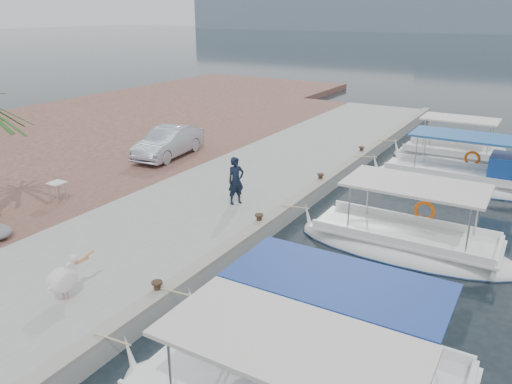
% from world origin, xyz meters
% --- Properties ---
extents(ground, '(400.00, 400.00, 0.00)m').
position_xyz_m(ground, '(0.00, 0.00, 0.00)').
color(ground, black).
rests_on(ground, ground).
extents(concrete_quay, '(6.00, 40.00, 0.50)m').
position_xyz_m(concrete_quay, '(-3.00, 5.00, 0.25)').
color(concrete_quay, gray).
rests_on(concrete_quay, ground).
extents(quay_curb, '(0.44, 40.00, 0.12)m').
position_xyz_m(quay_curb, '(-0.22, 5.00, 0.56)').
color(quay_curb, gray).
rests_on(quay_curb, concrete_quay).
extents(cobblestone_strip, '(4.00, 40.00, 0.50)m').
position_xyz_m(cobblestone_strip, '(-8.00, 5.00, 0.25)').
color(cobblestone_strip, brown).
rests_on(cobblestone_strip, ground).
extents(land_backing, '(16.00, 60.00, 0.48)m').
position_xyz_m(land_backing, '(-18.00, 5.00, 0.24)').
color(land_backing, brown).
rests_on(land_backing, ground).
extents(fishing_caique_b, '(7.05, 2.28, 2.83)m').
position_xyz_m(fishing_caique_b, '(4.11, -3.48, 0.12)').
color(fishing_caique_b, white).
rests_on(fishing_caique_b, ground).
extents(fishing_caique_c, '(6.88, 2.44, 2.83)m').
position_xyz_m(fishing_caique_c, '(4.03, 2.97, 0.12)').
color(fishing_caique_c, white).
rests_on(fishing_caique_c, ground).
extents(fishing_caique_d, '(7.65, 2.31, 2.83)m').
position_xyz_m(fishing_caique_d, '(4.52, 10.33, 0.19)').
color(fishing_caique_d, white).
rests_on(fishing_caique_d, ground).
extents(fishing_caique_e, '(5.81, 2.09, 2.83)m').
position_xyz_m(fishing_caique_e, '(3.50, 13.91, 0.13)').
color(fishing_caique_e, white).
rests_on(fishing_caique_e, ground).
extents(mooring_bollards, '(0.28, 20.28, 0.33)m').
position_xyz_m(mooring_bollards, '(-0.35, 1.50, 0.69)').
color(mooring_bollards, black).
rests_on(mooring_bollards, concrete_quay).
extents(pelican, '(0.49, 1.33, 1.04)m').
position_xyz_m(pelican, '(-2.10, -4.79, 1.03)').
color(pelican, tan).
rests_on(pelican, concrete_quay).
extents(fisherman, '(0.67, 0.75, 1.74)m').
position_xyz_m(fisherman, '(-1.98, 2.66, 1.37)').
color(fisherman, black).
rests_on(fisherman, concrete_quay).
extents(parked_car, '(1.95, 4.40, 1.40)m').
position_xyz_m(parked_car, '(-8.11, 6.27, 1.20)').
color(parked_car, '#A1ACB8').
rests_on(parked_car, cobblestone_strip).
extents(folding_table, '(0.55, 0.55, 0.73)m').
position_xyz_m(folding_table, '(-7.72, -0.45, 1.02)').
color(folding_table, silver).
rests_on(folding_table, cobblestone_strip).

